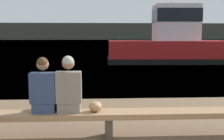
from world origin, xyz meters
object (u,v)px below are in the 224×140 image
Objects in this scene: bench_main at (109,116)px; person_left at (44,89)px; shopping_bag at (95,106)px; tugboat_red at (171,44)px; person_right at (69,88)px.

bench_main is 7.56× the size of person_left.
shopping_bag is at bearing 179.79° from bench_main.
tugboat_red is at bearing 67.16° from person_left.
person_right is at bearing 179.16° from shopping_bag.
bench_main is 0.83m from person_right.
shopping_bag is (0.44, -0.01, -0.32)m from person_right.
person_left is at bearing 159.00° from tugboat_red.
bench_main is 0.85× the size of tugboat_red.
bench_main is at bearing -0.21° from shopping_bag.
person_left is 14.96m from tugboat_red.
person_right is 0.54m from shopping_bag.
bench_main is 1.18m from person_left.
person_right is at bearing 160.48° from tugboat_red.
person_left reaches higher than bench_main.
bench_main is 29.88× the size of shopping_bag.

